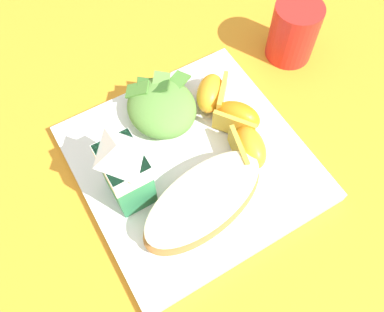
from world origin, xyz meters
name	(u,v)px	position (x,y,z in m)	size (l,w,h in m)	color
ground	(192,165)	(0.00, 0.00, 0.00)	(3.00, 3.00, 0.00)	orange
white_plate	(192,163)	(0.00, 0.00, 0.01)	(0.28, 0.28, 0.02)	white
cheesy_pizza_bread	(203,201)	(-0.06, 0.02, 0.03)	(0.11, 0.18, 0.04)	#A87038
green_salad_pile	(164,106)	(0.08, 0.00, 0.04)	(0.10, 0.10, 0.05)	#5B8E3D
milk_carton	(124,168)	(0.00, 0.09, 0.08)	(0.06, 0.04, 0.11)	#2D8451
orange_wedge_front	(249,148)	(-0.03, -0.06, 0.04)	(0.07, 0.05, 0.04)	orange
orange_wedge_middle	(237,117)	(0.01, -0.08, 0.04)	(0.07, 0.06, 0.04)	orange
orange_wedge_rear	(212,93)	(0.06, -0.07, 0.04)	(0.07, 0.07, 0.04)	orange
drinking_red_cup	(293,32)	(0.09, -0.23, 0.04)	(0.07, 0.07, 0.09)	red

